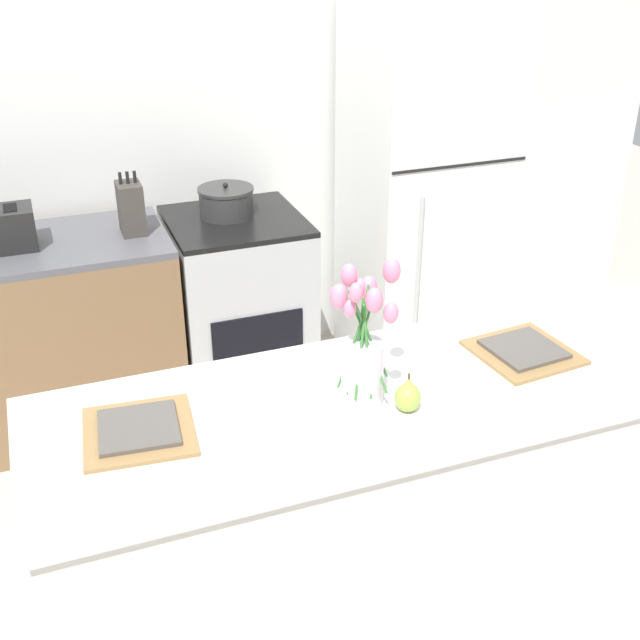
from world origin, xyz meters
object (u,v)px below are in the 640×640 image
object	(u,v)px
cooking_pot	(226,202)
flower_vase	(363,351)
toaster	(2,229)
knife_block	(131,208)
plate_setting_right	(524,351)
stove_range	(240,307)
plate_setting_left	(139,430)
pear_figurine	(408,396)
refrigerator	(424,191)

from	to	relation	value
cooking_pot	flower_vase	bearing A→B (deg)	-92.15
flower_vase	toaster	world-z (taller)	flower_vase
flower_vase	knife_block	distance (m)	1.67
plate_setting_right	knife_block	distance (m)	1.81
knife_block	flower_vase	bearing A→B (deg)	-77.23
stove_range	knife_block	xyz separation A→B (m)	(-0.45, -0.01, 0.56)
plate_setting_left	cooking_pot	size ratio (longest dim) A/B	1.22
plate_setting_left	knife_block	xyz separation A→B (m)	(0.23, 1.55, 0.06)
stove_range	pear_figurine	world-z (taller)	pear_figurine
toaster	knife_block	world-z (taller)	knife_block
flower_vase	stove_range	bearing A→B (deg)	86.98
pear_figurine	cooking_pot	distance (m)	1.77
cooking_pot	refrigerator	bearing A→B (deg)	-3.12
flower_vase	plate_setting_right	xyz separation A→B (m)	(0.57, 0.08, -0.15)
pear_figurine	knife_block	bearing A→B (deg)	105.44
refrigerator	cooking_pot	distance (m)	0.98
refrigerator	cooking_pot	bearing A→B (deg)	176.88
toaster	knife_block	xyz separation A→B (m)	(0.52, -0.00, 0.03)
toaster	pear_figurine	bearing A→B (deg)	-59.79
pear_figurine	stove_range	bearing A→B (deg)	90.49
plate_setting_right	toaster	size ratio (longest dim) A/B	1.09
refrigerator	toaster	distance (m)	1.93
flower_vase	cooking_pot	distance (m)	1.70
flower_vase	pear_figurine	size ratio (longest dim) A/B	3.56
toaster	cooking_pot	size ratio (longest dim) A/B	1.11
toaster	refrigerator	bearing A→B (deg)	0.31
plate_setting_right	toaster	xyz separation A→B (m)	(-1.46, 1.55, 0.03)
stove_range	toaster	xyz separation A→B (m)	(-0.98, -0.01, 0.53)
flower_vase	pear_figurine	world-z (taller)	flower_vase
stove_range	toaster	distance (m)	1.11
plate_setting_right	knife_block	world-z (taller)	knife_block
cooking_pot	pear_figurine	bearing A→B (deg)	-88.78
refrigerator	plate_setting_left	world-z (taller)	refrigerator
flower_vase	plate_setting_left	bearing A→B (deg)	172.80
plate_setting_left	plate_setting_right	xyz separation A→B (m)	(1.16, 0.00, 0.00)
flower_vase	toaster	size ratio (longest dim) A/B	1.48
stove_range	refrigerator	xyz separation A→B (m)	(0.95, 0.00, 0.46)
refrigerator	toaster	bearing A→B (deg)	-179.69
pear_figurine	plate_setting_left	distance (m)	0.71
stove_range	refrigerator	distance (m)	1.06
refrigerator	knife_block	xyz separation A→B (m)	(-1.40, -0.01, 0.09)
toaster	cooking_pot	xyz separation A→B (m)	(0.95, 0.06, -0.02)
flower_vase	plate_setting_right	bearing A→B (deg)	7.54
toaster	flower_vase	bearing A→B (deg)	-61.32
refrigerator	knife_block	distance (m)	1.41
stove_range	plate_setting_left	size ratio (longest dim) A/B	2.90
pear_figurine	refrigerator	bearing A→B (deg)	61.38
refrigerator	plate_setting_left	xyz separation A→B (m)	(-1.63, -1.56, 0.03)
refrigerator	pear_figurine	distance (m)	1.95
stove_range	cooking_pot	world-z (taller)	cooking_pot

